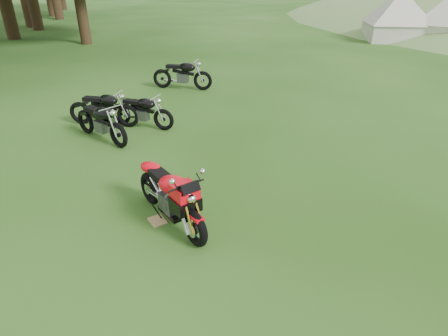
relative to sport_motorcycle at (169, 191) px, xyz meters
The scene contains 9 objects.
ground 0.65m from the sport_motorcycle, ahead, with size 120.00×120.00×0.00m, color #1C420E.
treeline 24.71m from the sport_motorcycle, 142.65° to the left, with size 28.00×32.00×14.00m, color black, non-canonical shape.
sport_motorcycle is the anchor object (origin of this frame).
plywood_board 0.57m from the sport_motorcycle, 150.97° to the right, with size 0.28×0.22×0.02m, color tan.
vintage_moto_a 3.71m from the sport_motorcycle, 150.84° to the left, with size 1.78×0.41×0.93m, color black, non-canonical shape.
vintage_moto_b 4.62m from the sport_motorcycle, 146.95° to the left, with size 1.76×0.41×0.93m, color black, non-canonical shape.
vintage_moto_c 4.14m from the sport_motorcycle, 135.96° to the left, with size 1.66×0.38×0.87m, color black, non-canonical shape.
vintage_moto_d 7.41m from the sport_motorcycle, 123.32° to the left, with size 1.91×0.44×1.01m, color black, non-canonical shape.
tent_left 20.29m from the sport_motorcycle, 88.21° to the left, with size 3.02×3.02×2.62m, color beige, non-canonical shape.
Camera 1 is at (2.63, -3.72, 3.39)m, focal length 30.00 mm.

